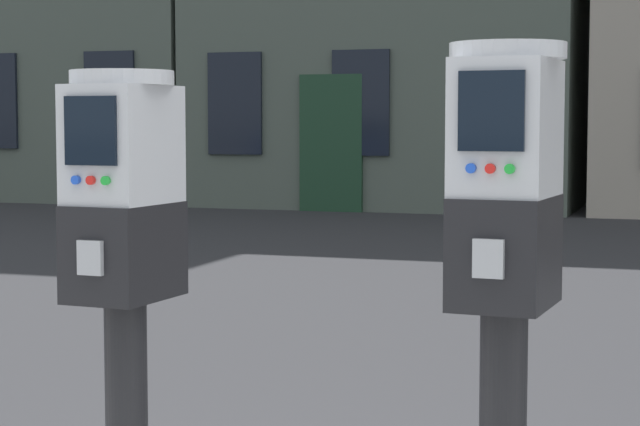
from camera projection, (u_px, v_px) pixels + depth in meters
name	position (u px, v px, depth m)	size (l,w,h in m)	color
parking_meter_near_kerb	(124.00, 271.00, 2.40)	(0.23, 0.26, 1.35)	black
parking_meter_twin_adjacent	(505.00, 274.00, 2.14)	(0.23, 0.26, 1.39)	black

